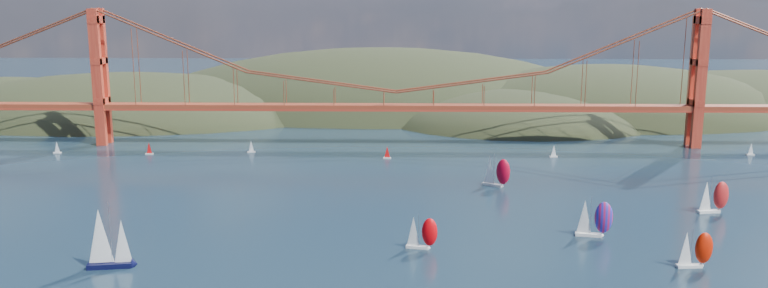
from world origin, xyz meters
TOP-DOWN VIEW (x-y plane):
  - headlands at (44.95, 278.29)m, footprint 725.00×225.00m
  - bridge at (-1.75, 180.00)m, footprint 552.00×12.00m
  - sloop_navy at (-63.85, 38.89)m, footprint 10.20×6.33m
  - racer_0 at (6.89, 53.42)m, footprint 7.84×4.07m
  - racer_1 at (68.00, 42.11)m, footprint 8.15×3.58m
  - racer_3 at (89.81, 85.74)m, footprint 9.00×4.55m
  - racer_5 at (32.37, 113.73)m, footprint 9.23×7.37m
  - racer_rwb at (50.85, 63.78)m, footprint 9.29×4.64m
  - distant_boat_1 at (-131.16, 160.83)m, footprint 3.00×2.00m
  - distant_boat_2 at (-94.88, 159.78)m, footprint 3.00×2.00m
  - distant_boat_3 at (-56.31, 164.20)m, footprint 3.00×2.00m
  - distant_boat_4 at (135.80, 163.40)m, footprint 3.00×2.00m
  - distant_boat_8 at (59.68, 158.05)m, footprint 3.00×2.00m
  - distant_boat_9 at (-3.18, 154.51)m, footprint 3.00×2.00m

SIDE VIEW (x-z plane):
  - headlands at x=44.95m, z-range -60.46..35.54m
  - distant_boat_1 at x=-131.16m, z-range 0.06..4.76m
  - distant_boat_2 at x=-94.88m, z-range 0.06..4.76m
  - distant_boat_3 at x=-56.31m, z-range 0.06..4.76m
  - distant_boat_4 at x=135.80m, z-range 0.06..4.76m
  - distant_boat_8 at x=59.68m, z-range 0.06..4.76m
  - distant_boat_9 at x=-3.18m, z-range 0.06..4.76m
  - racer_0 at x=6.89m, z-range -0.24..8.56m
  - racer_1 at x=68.00m, z-range -0.25..9.00m
  - racer_3 at x=89.81m, z-range -0.28..9.84m
  - racer_rwb at x=50.85m, z-range -0.29..10.16m
  - racer_5 at x=32.37m, z-range -0.29..10.23m
  - sloop_navy at x=-63.85m, z-range -0.90..14.40m
  - bridge at x=-1.75m, z-range 4.73..59.73m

